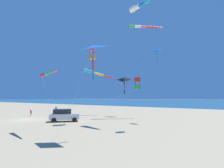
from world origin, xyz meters
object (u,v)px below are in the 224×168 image
at_px(cooler_box, 75,118).
at_px(kite_windsock_white_trailing, 137,7).
at_px(kite_delta_rainbow_low_near, 93,48).
at_px(kite_windsock_purple_drifting, 141,27).
at_px(kite_box_red_high_left, 93,52).
at_px(kite_delta_long_streamer_left, 124,80).
at_px(person_adult_flyer, 56,110).
at_px(kite_delta_black_fish_shape, 157,51).
at_px(kite_windsock_yellow_midlevel, 47,74).
at_px(person_child_green_jacket, 31,113).
at_px(kite_windsock_magenta_far_left, 94,73).
at_px(parked_car, 64,115).
at_px(kite_box_green_low_center, 137,83).

relative_size(cooler_box, kite_windsock_white_trailing, 0.03).
distance_m(kite_delta_rainbow_low_near, kite_windsock_purple_drifting, 22.03).
bearing_deg(kite_box_red_high_left, kite_delta_long_streamer_left, 3.15).
distance_m(person_adult_flyer, kite_delta_black_fish_shape, 22.51).
bearing_deg(kite_windsock_yellow_midlevel, kite_windsock_purple_drifting, -6.42).
height_order(cooler_box, kite_box_red_high_left, kite_box_red_high_left).
bearing_deg(kite_windsock_white_trailing, person_child_green_jacket, 103.44).
bearing_deg(kite_delta_rainbow_low_near, person_child_green_jacket, 72.38).
distance_m(person_adult_flyer, kite_box_red_high_left, 15.80).
height_order(kite_box_red_high_left, kite_windsock_white_trailing, kite_windsock_white_trailing).
xyz_separation_m(person_adult_flyer, kite_windsock_white_trailing, (1.01, -17.72, 16.65)).
relative_size(kite_delta_rainbow_low_near, kite_box_red_high_left, 0.80).
height_order(kite_windsock_purple_drifting, kite_delta_black_fish_shape, kite_windsock_purple_drifting).
relative_size(person_adult_flyer, kite_delta_rainbow_low_near, 0.16).
relative_size(kite_windsock_magenta_far_left, kite_box_red_high_left, 0.93).
relative_size(kite_delta_rainbow_low_near, kite_windsock_magenta_far_left, 0.86).
height_order(kite_delta_black_fish_shape, kite_box_red_high_left, kite_box_red_high_left).
distance_m(parked_car, cooler_box, 2.99).
distance_m(kite_box_red_high_left, kite_windsock_white_trailing, 9.93).
bearing_deg(kite_windsock_purple_drifting, kite_delta_black_fish_shape, -136.52).
bearing_deg(kite_windsock_white_trailing, person_adult_flyer, 93.26).
distance_m(kite_delta_rainbow_low_near, kite_box_green_low_center, 6.86).
bearing_deg(kite_windsock_purple_drifting, person_child_green_jacket, 125.75).
relative_size(cooler_box, kite_windsock_yellow_midlevel, 0.10).
relative_size(parked_car, cooler_box, 7.02).
xyz_separation_m(person_child_green_jacket, kite_box_green_low_center, (-0.77, -22.88, 4.52)).
bearing_deg(kite_windsock_magenta_far_left, person_child_green_jacket, 141.70).
bearing_deg(kite_box_green_low_center, kite_windsock_white_trailing, 25.40).
bearing_deg(person_child_green_jacket, cooler_box, -79.66).
bearing_deg(kite_box_green_low_center, cooler_box, 78.51).
relative_size(person_adult_flyer, kite_windsock_magenta_far_left, 0.14).
bearing_deg(kite_windsock_magenta_far_left, kite_delta_black_fish_shape, -98.36).
xyz_separation_m(kite_delta_long_streamer_left, kite_delta_black_fish_shape, (-3.55, -8.13, 3.80)).
xyz_separation_m(person_adult_flyer, kite_windsock_yellow_midlevel, (-11.09, -12.72, 5.21)).
xyz_separation_m(kite_delta_rainbow_low_near, kite_windsock_magenta_far_left, (16.35, 13.90, 0.80)).
xyz_separation_m(kite_box_green_low_center, kite_windsock_white_trailing, (5.60, 2.66, 12.40)).
relative_size(kite_windsock_magenta_far_left, kite_windsock_purple_drifting, 0.72).
xyz_separation_m(cooler_box, kite_windsock_magenta_far_left, (7.71, 2.53, 8.75)).
bearing_deg(person_child_green_jacket, person_adult_flyer, -33.17).
relative_size(parked_car, kite_box_red_high_left, 0.31).
height_order(person_adult_flyer, kite_delta_rainbow_low_near, kite_delta_rainbow_low_near).
bearing_deg(kite_windsock_yellow_midlevel, cooler_box, 29.53).
xyz_separation_m(kite_windsock_magenta_far_left, kite_windsock_yellow_midlevel, (-16.81, -7.68, -2.76)).
xyz_separation_m(person_child_green_jacket, kite_windsock_white_trailing, (4.83, -20.22, 16.92)).
distance_m(person_adult_flyer, kite_windsock_yellow_midlevel, 17.66).
xyz_separation_m(cooler_box, kite_delta_long_streamer_left, (9.08, -4.18, 6.93)).
bearing_deg(kite_windsock_yellow_midlevel, person_child_green_jacket, 64.49).
bearing_deg(person_adult_flyer, kite_delta_rainbow_low_near, -119.31).
relative_size(parked_car, person_adult_flyer, 2.39).
xyz_separation_m(kite_delta_black_fish_shape, kite_windsock_white_trailing, (-2.53, 2.15, 6.70)).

